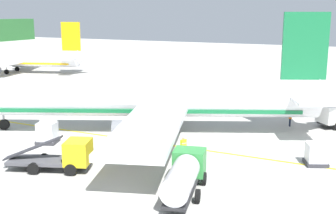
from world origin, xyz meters
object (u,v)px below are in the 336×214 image
at_px(cargo_container_mid, 47,133).
at_px(crew_supervisor, 290,117).
at_px(cargo_container_near, 316,154).
at_px(airliner_foreground, 142,98).
at_px(service_truck_pushback, 64,156).
at_px(crew_loader_right, 136,149).
at_px(crew_marshaller, 183,145).
at_px(crew_loader_left, 126,146).
at_px(airliner_mid_apron, 7,58).
at_px(service_truck_baggage, 184,174).

distance_m(cargo_container_mid, crew_supervisor, 24.81).
bearing_deg(cargo_container_near, airliner_foreground, 80.97).
relative_size(service_truck_pushback, crew_loader_right, 3.95).
distance_m(crew_marshaller, crew_loader_left, 4.77).
distance_m(airliner_mid_apron, crew_loader_left, 59.22).
relative_size(airliner_foreground, crew_loader_right, 22.65).
height_order(service_truck_pushback, crew_supervisor, service_truck_pushback).
height_order(cargo_container_near, crew_marshaller, cargo_container_near).
distance_m(service_truck_baggage, service_truck_pushback, 10.07).
distance_m(service_truck_baggage, cargo_container_mid, 16.85).
distance_m(service_truck_pushback, cargo_container_near, 19.73).
bearing_deg(crew_loader_right, service_truck_baggage, -125.48).
bearing_deg(crew_supervisor, airliner_mid_apron, 72.88).
bearing_deg(service_truck_pushback, crew_loader_left, -30.91).
relative_size(service_truck_baggage, crew_marshaller, 4.01).
distance_m(cargo_container_near, crew_loader_right, 14.34).
xyz_separation_m(airliner_foreground, crew_loader_right, (-8.22, -4.05, -2.36)).
bearing_deg(airliner_foreground, service_truck_pushback, -179.52).
xyz_separation_m(service_truck_pushback, crew_loader_left, (4.59, -2.75, -0.16)).
xyz_separation_m(airliner_mid_apron, crew_marshaller, (-32.05, -52.45, -1.83)).
bearing_deg(service_truck_baggage, crew_marshaller, 23.97).
bearing_deg(crew_marshaller, airliner_foreground, 51.66).
bearing_deg(service_truck_baggage, crew_supervisor, -8.30).
xyz_separation_m(service_truck_baggage, crew_loader_right, (4.36, 6.12, -0.37)).
relative_size(cargo_container_near, crew_supervisor, 1.27).
distance_m(service_truck_pushback, cargo_container_mid, 7.79).
height_order(service_truck_baggage, crew_loader_right, service_truck_baggage).
bearing_deg(service_truck_pushback, service_truck_baggage, -90.88).
distance_m(crew_marshaller, crew_loader_right, 4.00).
bearing_deg(crew_loader_left, crew_marshaller, -61.84).
height_order(service_truck_pushback, cargo_container_mid, service_truck_pushback).
xyz_separation_m(service_truck_baggage, crew_marshaller, (7.00, 3.11, -0.38)).
bearing_deg(airliner_foreground, airliner_mid_apron, 59.75).
distance_m(airliner_foreground, service_truck_baggage, 16.30).
height_order(service_truck_pushback, crew_marshaller, service_truck_pushback).
distance_m(cargo_container_near, crew_supervisor, 11.87).
xyz_separation_m(airliner_mid_apron, crew_supervisor, (-18.06, -58.62, -1.83)).
relative_size(cargo_container_near, crew_marshaller, 1.27).
height_order(service_truck_baggage, crew_marshaller, service_truck_baggage).
xyz_separation_m(service_truck_baggage, service_truck_pushback, (0.15, 10.06, -0.23)).
bearing_deg(crew_supervisor, cargo_container_mid, 129.67).
xyz_separation_m(service_truck_pushback, cargo_container_near, (9.68, -17.19, -0.29)).
xyz_separation_m(service_truck_pushback, crew_supervisor, (20.83, -13.13, -0.15)).
height_order(crew_marshaller, crew_loader_right, crew_loader_right).
xyz_separation_m(crew_loader_left, crew_loader_right, (-0.39, -1.19, 0.02)).
bearing_deg(crew_supervisor, service_truck_pushback, 147.79).
bearing_deg(service_truck_pushback, crew_marshaller, -45.45).
relative_size(cargo_container_mid, crew_marshaller, 1.32).
bearing_deg(service_truck_baggage, cargo_container_near, -35.94).
xyz_separation_m(airliner_mid_apron, service_truck_baggage, (-39.05, -55.56, -1.45)).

